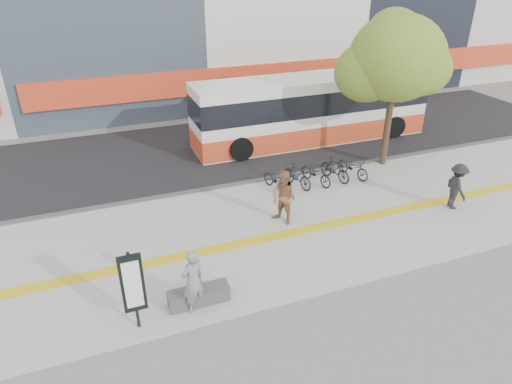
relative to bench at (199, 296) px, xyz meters
name	(u,v)px	position (x,y,z in m)	size (l,w,h in m)	color
ground	(272,259)	(2.60, 1.20, -0.30)	(120.00, 120.00, 0.00)	slate
sidewalk	(255,233)	(2.60, 2.70, -0.27)	(40.00, 7.00, 0.08)	gray
tactile_strip	(260,239)	(2.60, 2.20, -0.22)	(40.00, 0.45, 0.01)	gold
street	(198,152)	(2.60, 10.20, -0.28)	(40.00, 8.00, 0.06)	black
curb	(223,187)	(2.60, 6.20, -0.23)	(40.00, 0.25, 0.14)	#3E3E40
bench	(199,296)	(0.00, 0.00, 0.00)	(1.60, 0.45, 0.45)	#3E3E40
signboard	(133,285)	(-1.60, -0.31, 1.06)	(0.55, 0.10, 2.20)	black
street_tree	(394,60)	(9.78, 6.02, 4.21)	(4.40, 3.80, 6.31)	#322117
bus	(312,111)	(8.20, 9.70, 1.21)	(11.59, 2.75, 3.08)	silver
bicycle_row	(316,173)	(6.16, 5.20, 0.22)	(4.35, 1.71, 0.94)	black
seated_woman	(193,281)	(-0.16, -0.19, 0.68)	(0.66, 0.43, 1.82)	black
pedestrian_tan	(284,198)	(3.72, 2.93, 0.72)	(0.92, 0.72, 1.89)	brown
pedestrian_dark	(457,186)	(9.86, 1.68, 0.62)	(1.09, 0.63, 1.69)	black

